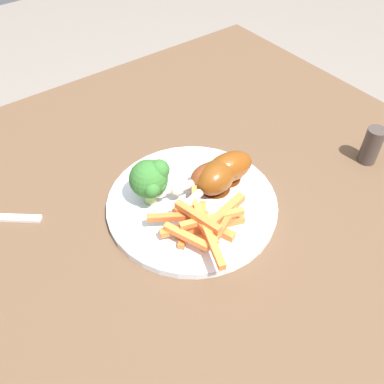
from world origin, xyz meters
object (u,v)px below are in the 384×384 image
(chicken_drumstick_far, at_px, (225,169))
(carrot_fries_pile, at_px, (203,223))
(chicken_drumstick_near, at_px, (214,179))
(pepper_shaker, at_px, (372,146))
(dinner_plate, at_px, (192,204))
(dining_table, at_px, (230,266))
(chicken_drumstick_extra, at_px, (207,178))
(broccoli_floret_front, at_px, (151,179))

(chicken_drumstick_far, bearing_deg, carrot_fries_pile, 123.82)
(chicken_drumstick_near, distance_m, chicken_drumstick_far, 0.03)
(chicken_drumstick_near, bearing_deg, pepper_shaker, -109.52)
(dinner_plate, relative_size, carrot_fries_pile, 1.74)
(chicken_drumstick_near, relative_size, chicken_drumstick_far, 0.83)
(dinner_plate, relative_size, pepper_shaker, 3.96)
(dining_table, xyz_separation_m, chicken_drumstick_extra, (0.07, -0.00, 0.15))
(dining_table, height_order, chicken_drumstick_near, chicken_drumstick_near)
(chicken_drumstick_far, bearing_deg, dinner_plate, 94.82)
(broccoli_floret_front, distance_m, chicken_drumstick_extra, 0.09)
(chicken_drumstick_near, bearing_deg, dinner_plate, 89.49)
(carrot_fries_pile, bearing_deg, broccoli_floret_front, 14.81)
(broccoli_floret_front, height_order, pepper_shaker, broccoli_floret_front)
(chicken_drumstick_far, xyz_separation_m, chicken_drumstick_extra, (0.00, 0.03, -0.00))
(dinner_plate, relative_size, chicken_drumstick_near, 2.17)
(carrot_fries_pile, bearing_deg, pepper_shaker, -96.70)
(dinner_plate, bearing_deg, chicken_drumstick_near, -90.51)
(carrot_fries_pile, distance_m, chicken_drumstick_near, 0.08)
(pepper_shaker, bearing_deg, chicken_drumstick_far, 67.08)
(carrot_fries_pile, height_order, pepper_shaker, pepper_shaker)
(dinner_plate, xyz_separation_m, chicken_drumstick_near, (-0.00, -0.04, 0.03))
(broccoli_floret_front, height_order, chicken_drumstick_far, broccoli_floret_front)
(carrot_fries_pile, bearing_deg, chicken_drumstick_near, -49.09)
(dinner_plate, distance_m, broccoli_floret_front, 0.08)
(carrot_fries_pile, distance_m, pepper_shaker, 0.32)
(chicken_drumstick_extra, xyz_separation_m, pepper_shaker, (-0.10, -0.26, -0.00))
(dinner_plate, xyz_separation_m, chicken_drumstick_extra, (0.01, -0.04, 0.03))
(dining_table, height_order, chicken_drumstick_extra, chicken_drumstick_extra)
(chicken_drumstick_far, xyz_separation_m, pepper_shaker, (-0.10, -0.23, -0.00))
(broccoli_floret_front, bearing_deg, chicken_drumstick_far, -105.55)
(chicken_drumstick_extra, bearing_deg, dinner_plate, 104.30)
(dining_table, distance_m, chicken_drumstick_extra, 0.16)
(broccoli_floret_front, height_order, carrot_fries_pile, broccoli_floret_front)
(pepper_shaker, bearing_deg, carrot_fries_pile, 83.30)
(dinner_plate, distance_m, chicken_drumstick_far, 0.07)
(broccoli_floret_front, xyz_separation_m, chicken_drumstick_extra, (-0.03, -0.08, -0.02))
(carrot_fries_pile, bearing_deg, chicken_drumstick_far, -56.18)
(dining_table, height_order, pepper_shaker, pepper_shaker)
(dining_table, relative_size, pepper_shaker, 15.43)
(dining_table, height_order, carrot_fries_pile, carrot_fries_pile)
(dinner_plate, height_order, chicken_drumstick_extra, chicken_drumstick_extra)
(dining_table, relative_size, chicken_drumstick_extra, 7.91)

